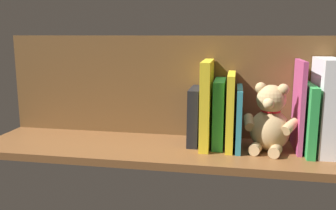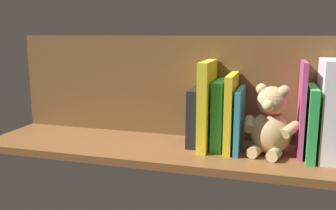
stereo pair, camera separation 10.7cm
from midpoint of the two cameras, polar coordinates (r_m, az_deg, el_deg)
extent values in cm
cube|color=brown|center=(110.79, -2.79, -6.93)|extent=(113.15, 30.32, 2.20)
cube|color=brown|center=(119.19, -1.43, 2.92)|extent=(113.15, 1.50, 32.49)
cube|color=white|center=(108.88, 20.82, -0.18)|extent=(5.71, 17.66, 26.47)
cube|color=green|center=(108.64, 18.29, -1.97)|extent=(2.21, 18.29, 19.30)
cube|color=#B23F72|center=(109.07, 17.03, -0.10)|extent=(1.27, 15.45, 25.80)
ellipsoid|color=tan|center=(107.30, 12.81, -3.88)|extent=(13.56, 12.72, 11.88)
sphere|color=tan|center=(105.39, 13.01, 0.86)|extent=(8.17, 8.17, 8.17)
sphere|color=tan|center=(104.28, 14.72, 2.38)|extent=(3.15, 3.15, 3.15)
sphere|color=tan|center=(105.63, 11.47, 2.63)|extent=(3.15, 3.15, 3.15)
sphere|color=#DBB77F|center=(102.17, 12.55, 0.21)|extent=(3.15, 3.15, 3.15)
cylinder|color=tan|center=(104.30, 15.68, -3.27)|extent=(5.65, 6.37, 4.39)
cylinder|color=tan|center=(106.77, 9.72, -2.68)|extent=(3.25, 6.04, 4.39)
cylinder|color=tan|center=(103.22, 13.50, -7.03)|extent=(4.22, 5.13, 3.15)
cylinder|color=tan|center=(104.41, 10.62, -6.70)|extent=(4.22, 5.13, 3.15)
torus|color=red|center=(105.99, 12.94, -0.87)|extent=(6.66, 6.66, 0.93)
cube|color=teal|center=(108.25, 8.22, -1.96)|extent=(1.50, 17.52, 17.83)
cube|color=yellow|center=(108.02, 6.92, -0.87)|extent=(2.09, 17.36, 21.83)
cube|color=green|center=(109.46, 5.21, -1.23)|extent=(3.16, 15.39, 19.76)
cube|color=yellow|center=(108.16, 3.24, 0.18)|extent=(2.76, 17.72, 25.42)
cube|color=black|center=(111.38, 1.47, -1.69)|extent=(3.37, 13.90, 17.08)
camera|label=1|loc=(0.05, -92.86, -0.56)|focal=39.16mm
camera|label=2|loc=(0.05, 87.14, 0.56)|focal=39.16mm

